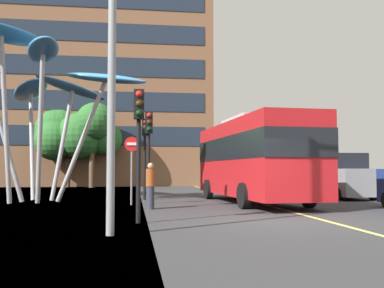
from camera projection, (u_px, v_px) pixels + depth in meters
The scene contains 13 objects.
ground at pixel (254, 224), 12.33m from camera, with size 120.00×240.00×0.10m.
red_bus at pixel (253, 156), 19.40m from camera, with size 3.30×9.91×3.72m.
leaf_sculpture at pixel (35, 74), 20.78m from camera, with size 9.87×8.67×8.06m.
traffic_light_kerb_near at pixel (139, 126), 12.05m from camera, with size 0.28×0.42×3.60m.
traffic_light_kerb_far at pixel (149, 138), 16.50m from camera, with size 0.28×0.42×3.58m.
traffic_light_island_mid at pixel (145, 141), 21.37m from camera, with size 0.28×0.42×3.87m.
car_parked_far at pixel (343, 178), 22.32m from camera, with size 1.92×4.05×2.25m.
street_lamp at pixel (129, 8), 10.07m from camera, with size 1.69×0.44×8.02m.
tree_pavement_near at pixel (90, 133), 36.68m from camera, with size 5.33×4.48×6.90m.
tree_pavement_far at pixel (56, 133), 37.19m from camera, with size 3.64×4.37×6.51m.
pedestrian at pixel (150, 186), 16.31m from camera, with size 0.34×0.34×1.70m.
no_entry_sign at pixel (132, 160), 18.29m from camera, with size 0.60×0.12×2.80m.
backdrop_building at pixel (68, 81), 45.65m from camera, with size 27.49×15.25×21.10m.
Camera 1 is at (-4.05, -12.11, 1.43)m, focal length 41.76 mm.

